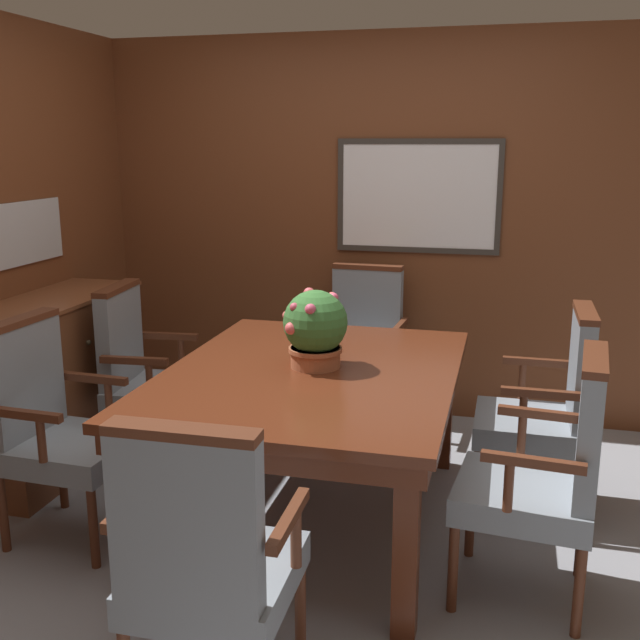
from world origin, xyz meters
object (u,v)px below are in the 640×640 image
at_px(chair_head_far, 362,343).
at_px(chair_head_near, 206,558).
at_px(chair_left_far, 145,371).
at_px(dining_table, 312,388).
at_px(chair_right_far, 548,404).
at_px(chair_right_near, 548,471).
at_px(chair_left_near, 54,423).
at_px(potted_plant, 315,328).
at_px(sideboard_cabinet, 54,383).

height_order(chair_head_far, chair_head_near, same).
xyz_separation_m(chair_left_far, chair_head_far, (1.05, 0.88, 0.00)).
bearing_deg(dining_table, chair_right_far, 19.84).
bearing_deg(chair_right_near, chair_head_far, -141.91).
bearing_deg(chair_left_near, chair_right_far, -67.13).
distance_m(chair_head_far, chair_head_near, 2.58).
relative_size(chair_left_near, potted_plant, 2.80).
xyz_separation_m(chair_left_near, chair_head_far, (1.08, 1.70, 0.00)).
height_order(chair_left_far, potted_plant, potted_plant).
height_order(chair_left_near, sideboard_cabinet, chair_left_near).
relative_size(dining_table, chair_head_near, 1.70).
distance_m(chair_right_far, chair_right_near, 0.78).
bearing_deg(dining_table, sideboard_cabinet, 169.89).
xyz_separation_m(dining_table, chair_head_far, (-0.02, 1.29, -0.12)).
bearing_deg(chair_left_far, chair_right_near, -116.37).
bearing_deg(chair_left_far, chair_head_far, -55.62).
bearing_deg(chair_head_far, chair_head_near, -85.77).
relative_size(chair_right_far, sideboard_cabinet, 0.81).
bearing_deg(potted_plant, chair_head_far, 91.02).
distance_m(chair_right_far, chair_left_near, 2.32).
distance_m(chair_head_far, potted_plant, 1.30).
bearing_deg(chair_right_far, chair_left_far, -90.22).
distance_m(chair_left_near, chair_head_near, 1.41).
xyz_separation_m(chair_right_near, potted_plant, (-1.04, 0.44, 0.40)).
xyz_separation_m(chair_left_far, chair_left_near, (-0.03, -0.82, 0.00)).
bearing_deg(potted_plant, dining_table, -95.80).
bearing_deg(chair_right_near, sideboard_cabinet, -98.70).
bearing_deg(chair_head_far, dining_table, -85.52).
height_order(chair_left_far, sideboard_cabinet, chair_left_far).
distance_m(chair_head_near, sideboard_cabinet, 2.22).
xyz_separation_m(chair_left_near, potted_plant, (1.10, 0.46, 0.40)).
relative_size(dining_table, chair_right_far, 1.70).
distance_m(chair_right_near, chair_head_near, 1.38).
distance_m(chair_left_far, chair_head_far, 1.37).
relative_size(chair_left_far, sideboard_cabinet, 0.81).
bearing_deg(chair_head_near, chair_left_near, -39.52).
bearing_deg(chair_right_far, sideboard_cabinet, -87.40).
xyz_separation_m(dining_table, chair_right_near, (1.05, -0.39, -0.12)).
bearing_deg(dining_table, chair_left_near, -159.45).
relative_size(chair_left_far, chair_right_near, 1.00).
bearing_deg(dining_table, chair_right_near, -20.51).
bearing_deg(chair_right_near, dining_table, -104.80).
distance_m(dining_table, potted_plant, 0.28).
height_order(chair_left_near, chair_head_far, same).
bearing_deg(chair_left_near, chair_head_near, -125.99).
relative_size(chair_head_far, chair_right_near, 1.00).
height_order(dining_table, chair_left_far, chair_left_far).
xyz_separation_m(chair_right_far, chair_head_near, (-1.07, -1.68, 0.00)).
bearing_deg(sideboard_cabinet, chair_left_near, -56.09).
relative_size(chair_right_far, chair_right_near, 1.00).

